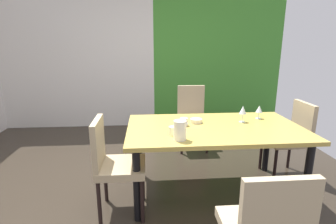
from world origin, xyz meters
name	(u,v)px	position (x,y,z in m)	size (l,w,h in m)	color
ground_plane	(142,198)	(0.00, 0.00, -0.01)	(5.47, 5.38, 0.02)	#2E261D
back_panel_interior	(75,55)	(-1.26, 2.64, 1.39)	(2.96, 0.10, 2.78)	silver
garden_window_panel	(218,54)	(1.48, 2.64, 1.39)	(2.51, 0.10, 2.78)	#418A30
dining_table	(214,133)	(0.78, 0.07, 0.67)	(1.81, 1.06, 0.75)	#B59B47
chair_head_far	(192,114)	(0.77, 1.37, 0.54)	(0.44, 0.45, 0.96)	tan
chair_right_far	(291,135)	(1.80, 0.35, 0.53)	(0.44, 0.44, 0.92)	tan
chair_left_near	(113,161)	(-0.25, -0.22, 0.54)	(0.45, 0.44, 0.94)	tan
wine_glass_west	(259,109)	(1.36, 0.31, 0.86)	(0.07, 0.07, 0.15)	silver
wine_glass_left	(243,110)	(1.12, 0.20, 0.89)	(0.08, 0.08, 0.18)	silver
serving_bowl_rear	(196,121)	(0.61, 0.21, 0.77)	(0.13, 0.13, 0.04)	beige
cup_center	(184,122)	(0.46, 0.12, 0.79)	(0.08, 0.08, 0.08)	beige
cup_right	(173,131)	(0.32, -0.16, 0.79)	(0.08, 0.08, 0.08)	#ECEEC9
pitcher_near_window	(180,130)	(0.37, -0.30, 0.84)	(0.13, 0.11, 0.18)	white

